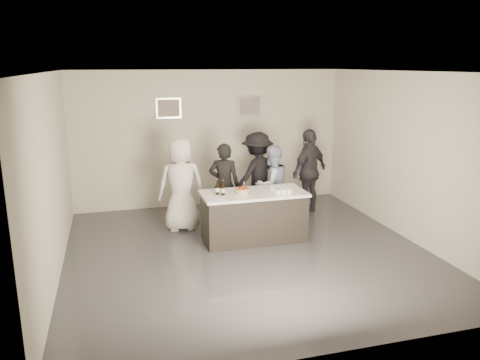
{
  "coord_description": "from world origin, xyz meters",
  "views": [
    {
      "loc": [
        -2.12,
        -7.12,
        3.12
      ],
      "look_at": [
        0.0,
        0.5,
        1.15
      ],
      "focal_mm": 35.0,
      "sensor_mm": 36.0,
      "label": 1
    }
  ],
  "objects_px": {
    "beer_bottle_a": "(217,187)",
    "beer_bottle_b": "(223,188)",
    "person_guest_left": "(181,184)",
    "person_main_black": "(224,185)",
    "person_guest_back": "(257,174)",
    "cake": "(242,191)",
    "person_main_blue": "(272,185)",
    "bar_counter": "(254,216)",
    "person_guest_right": "(309,171)"
  },
  "relations": [
    {
      "from": "beer_bottle_b",
      "to": "person_guest_right",
      "type": "xyz_separation_m",
      "value": [
        2.2,
        1.32,
        -0.13
      ]
    },
    {
      "from": "person_main_blue",
      "to": "person_guest_left",
      "type": "height_order",
      "value": "person_guest_left"
    },
    {
      "from": "person_main_blue",
      "to": "beer_bottle_b",
      "type": "bearing_deg",
      "value": 17.23
    },
    {
      "from": "beer_bottle_a",
      "to": "person_guest_back",
      "type": "distance_m",
      "value": 1.77
    },
    {
      "from": "beer_bottle_a",
      "to": "person_main_black",
      "type": "relative_size",
      "value": 0.16
    },
    {
      "from": "bar_counter",
      "to": "cake",
      "type": "relative_size",
      "value": 8.11
    },
    {
      "from": "bar_counter",
      "to": "person_guest_back",
      "type": "relative_size",
      "value": 1.05
    },
    {
      "from": "person_guest_left",
      "to": "person_guest_right",
      "type": "relative_size",
      "value": 0.99
    },
    {
      "from": "cake",
      "to": "person_main_blue",
      "type": "bearing_deg",
      "value": 45.26
    },
    {
      "from": "person_main_black",
      "to": "cake",
      "type": "bearing_deg",
      "value": 115.89
    },
    {
      "from": "person_guest_right",
      "to": "person_guest_back",
      "type": "relative_size",
      "value": 1.02
    },
    {
      "from": "beer_bottle_a",
      "to": "person_main_blue",
      "type": "height_order",
      "value": "person_main_blue"
    },
    {
      "from": "beer_bottle_b",
      "to": "person_guest_back",
      "type": "distance_m",
      "value": 1.77
    },
    {
      "from": "beer_bottle_b",
      "to": "person_main_blue",
      "type": "height_order",
      "value": "person_main_blue"
    },
    {
      "from": "person_guest_left",
      "to": "person_guest_back",
      "type": "height_order",
      "value": "person_guest_left"
    },
    {
      "from": "beer_bottle_b",
      "to": "person_guest_right",
      "type": "height_order",
      "value": "person_guest_right"
    },
    {
      "from": "beer_bottle_a",
      "to": "person_guest_right",
      "type": "height_order",
      "value": "person_guest_right"
    },
    {
      "from": "cake",
      "to": "person_main_blue",
      "type": "distance_m",
      "value": 1.22
    },
    {
      "from": "beer_bottle_a",
      "to": "person_main_black",
      "type": "height_order",
      "value": "person_main_black"
    },
    {
      "from": "cake",
      "to": "person_main_black",
      "type": "xyz_separation_m",
      "value": [
        -0.1,
        0.96,
        -0.12
      ]
    },
    {
      "from": "beer_bottle_a",
      "to": "person_main_blue",
      "type": "distance_m",
      "value": 1.56
    },
    {
      "from": "beer_bottle_b",
      "to": "person_guest_left",
      "type": "bearing_deg",
      "value": 121.59
    },
    {
      "from": "person_guest_left",
      "to": "person_main_black",
      "type": "bearing_deg",
      "value": -175.62
    },
    {
      "from": "bar_counter",
      "to": "person_guest_back",
      "type": "xyz_separation_m",
      "value": [
        0.49,
        1.36,
        0.43
      ]
    },
    {
      "from": "bar_counter",
      "to": "person_guest_left",
      "type": "relative_size",
      "value": 1.04
    },
    {
      "from": "beer_bottle_a",
      "to": "person_guest_right",
      "type": "xyz_separation_m",
      "value": [
        2.29,
        1.25,
        -0.13
      ]
    },
    {
      "from": "person_guest_left",
      "to": "person_guest_back",
      "type": "xyz_separation_m",
      "value": [
        1.66,
        0.45,
        -0.01
      ]
    },
    {
      "from": "person_main_black",
      "to": "person_guest_back",
      "type": "distance_m",
      "value": 0.9
    },
    {
      "from": "cake",
      "to": "beer_bottle_b",
      "type": "xyz_separation_m",
      "value": [
        -0.36,
        -0.04,
        0.09
      ]
    },
    {
      "from": "beer_bottle_a",
      "to": "beer_bottle_b",
      "type": "xyz_separation_m",
      "value": [
        0.08,
        -0.07,
        0.0
      ]
    },
    {
      "from": "person_main_black",
      "to": "person_guest_back",
      "type": "relative_size",
      "value": 0.93
    },
    {
      "from": "beer_bottle_a",
      "to": "person_guest_right",
      "type": "relative_size",
      "value": 0.14
    },
    {
      "from": "bar_counter",
      "to": "person_guest_right",
      "type": "bearing_deg",
      "value": 38.11
    },
    {
      "from": "beer_bottle_a",
      "to": "person_guest_left",
      "type": "bearing_deg",
      "value": 119.56
    },
    {
      "from": "beer_bottle_a",
      "to": "person_main_blue",
      "type": "relative_size",
      "value": 0.17
    },
    {
      "from": "beer_bottle_b",
      "to": "person_main_blue",
      "type": "distance_m",
      "value": 1.53
    },
    {
      "from": "person_main_blue",
      "to": "person_guest_right",
      "type": "distance_m",
      "value": 1.09
    },
    {
      "from": "beer_bottle_b",
      "to": "person_guest_right",
      "type": "distance_m",
      "value": 2.57
    },
    {
      "from": "person_guest_left",
      "to": "person_guest_back",
      "type": "relative_size",
      "value": 1.02
    },
    {
      "from": "person_main_blue",
      "to": "person_guest_left",
      "type": "bearing_deg",
      "value": -21.18
    },
    {
      "from": "beer_bottle_a",
      "to": "beer_bottle_b",
      "type": "distance_m",
      "value": 0.11
    },
    {
      "from": "beer_bottle_a",
      "to": "person_guest_back",
      "type": "bearing_deg",
      "value": 49.26
    },
    {
      "from": "bar_counter",
      "to": "beer_bottle_b",
      "type": "xyz_separation_m",
      "value": [
        -0.57,
        -0.04,
        0.58
      ]
    },
    {
      "from": "cake",
      "to": "person_main_blue",
      "type": "height_order",
      "value": "person_main_blue"
    },
    {
      "from": "person_guest_left",
      "to": "cake",
      "type": "bearing_deg",
      "value": 137.26
    },
    {
      "from": "person_main_black",
      "to": "beer_bottle_b",
      "type": "bearing_deg",
      "value": 95.38
    },
    {
      "from": "person_guest_back",
      "to": "person_guest_right",
      "type": "bearing_deg",
      "value": 150.5
    },
    {
      "from": "cake",
      "to": "person_guest_right",
      "type": "xyz_separation_m",
      "value": [
        1.84,
        1.28,
        -0.03
      ]
    },
    {
      "from": "beer_bottle_b",
      "to": "person_guest_right",
      "type": "relative_size",
      "value": 0.14
    },
    {
      "from": "cake",
      "to": "beer_bottle_b",
      "type": "relative_size",
      "value": 0.88
    }
  ]
}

